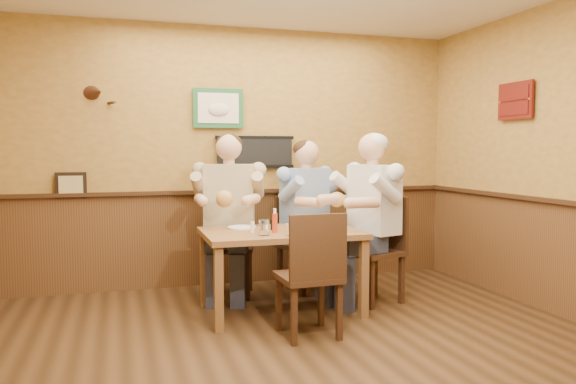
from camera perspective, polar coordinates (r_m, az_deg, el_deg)
The scene contains 17 objects.
room at distance 3.98m, azimuth 3.42°, elevation 7.33°, with size 5.02×5.03×2.81m.
dining_table at distance 5.09m, azimuth -0.71°, elevation -4.94°, with size 1.40×0.90×0.75m.
chair_back_left at distance 5.72m, azimuth -5.94°, elevation -5.39°, with size 0.47×0.47×1.03m, color #3D2413, non-canonical shape.
chair_back_right at distance 5.92m, azimuth 1.71°, elevation -5.22°, with size 0.46×0.46×0.99m, color #3D2413, non-canonical shape.
chair_right_end at distance 5.51m, azimuth 8.67°, elevation -5.80°, with size 0.47×0.47×1.03m, color #3D2413, non-canonical shape.
chair_near_side at distance 4.48m, azimuth 2.08°, elevation -8.30°, with size 0.46×0.46×1.00m, color #3D2413, non-canonical shape.
diner_tan_shirt at distance 5.69m, azimuth -5.96°, elevation -3.21°, with size 0.68×0.68×1.47m, color #C5B187, non-canonical shape.
diner_blue_polo at distance 5.89m, azimuth 1.72°, elevation -3.19°, with size 0.65×0.65×1.41m, color #8199C1, non-canonical shape.
diner_white_elder at distance 5.47m, azimuth 8.69°, elevation -3.53°, with size 0.68×0.68×1.47m, color silver, non-canonical shape.
water_glass_left at distance 4.77m, azimuth -2.44°, elevation -3.63°, with size 0.09×0.09×0.13m, color white.
water_glass_mid at distance 4.75m, azimuth 0.24°, elevation -3.79°, with size 0.08×0.08×0.11m, color white.
cola_tumbler at distance 4.91m, azimuth 4.30°, elevation -3.59°, with size 0.08×0.08×0.10m, color black.
hot_sauce_bottle at distance 4.93m, azimuth -1.35°, elevation -3.04°, with size 0.05×0.05×0.19m, color red.
salt_shaker at distance 4.94m, azimuth -3.64°, elevation -3.59°, with size 0.04×0.04×0.09m, color white.
pepper_shaker at distance 5.10m, azimuth -1.58°, elevation -3.37°, with size 0.04×0.04×0.09m, color black.
plate_far_left at distance 5.22m, azimuth -4.74°, elevation -3.60°, with size 0.26×0.26×0.02m, color white.
plate_far_right at distance 5.35m, azimuth 4.64°, elevation -3.41°, with size 0.24×0.24×0.02m, color white.
Camera 1 is at (-1.25, -3.56, 1.48)m, focal length 35.00 mm.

